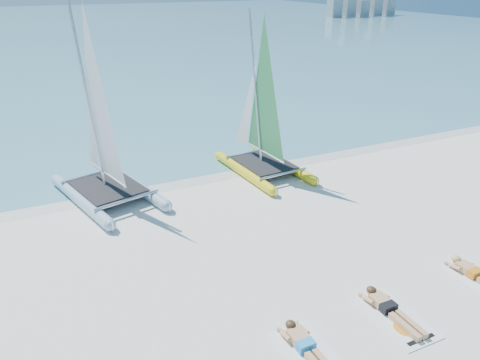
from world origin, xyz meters
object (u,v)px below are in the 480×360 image
object	(u,v)px
catamaran_blue	(101,142)
sunbather_b	(307,347)
sunbather_c	(390,309)
towel_b	(312,358)
sunbather_d	(476,274)
catamaran_yellow	(259,121)
towel_c	(395,318)

from	to	relation	value
catamaran_blue	sunbather_b	bearing A→B (deg)	-90.45
sunbather_b	sunbather_c	size ratio (longest dim) A/B	1.00
catamaran_blue	towel_b	distance (m)	9.58
catamaran_blue	towel_b	xyz separation A→B (m)	(2.17, -9.13, -1.94)
catamaran_blue	towel_b	bearing A→B (deg)	-90.72
catamaran_blue	sunbather_d	size ratio (longest dim) A/B	3.79
catamaran_blue	sunbather_b	size ratio (longest dim) A/B	3.79
catamaran_yellow	catamaran_blue	bearing A→B (deg)	176.40
towel_b	towel_c	xyz separation A→B (m)	(2.29, 0.19, 0.00)
towel_b	sunbather_c	xyz separation A→B (m)	(2.29, 0.39, 0.11)
catamaran_blue	sunbather_c	distance (m)	9.98
towel_b	sunbather_d	bearing A→B (deg)	5.30
sunbather_b	sunbather_d	size ratio (longest dim) A/B	1.00
catamaran_blue	towel_c	size ratio (longest dim) A/B	3.53
sunbather_b	towel_b	bearing A→B (deg)	-90.00
towel_b	towel_c	size ratio (longest dim) A/B	1.00
towel_c	sunbather_d	bearing A→B (deg)	5.66
catamaran_blue	sunbather_c	xyz separation A→B (m)	(4.46, -8.74, -1.83)
towel_b	sunbather_b	world-z (taller)	sunbather_b
catamaran_yellow	sunbather_d	size ratio (longest dim) A/B	3.47
sunbather_b	towel_c	size ratio (longest dim) A/B	0.93
sunbather_c	catamaran_blue	bearing A→B (deg)	117.02
towel_b	sunbather_b	bearing A→B (deg)	90.00
towel_c	sunbather_d	size ratio (longest dim) A/B	1.07
catamaran_yellow	sunbather_c	world-z (taller)	catamaran_yellow
catamaran_blue	catamaran_yellow	xyz separation A→B (m)	(5.76, 0.07, -0.06)
catamaran_yellow	sunbather_d	world-z (taller)	catamaran_yellow
catamaran_blue	towel_b	size ratio (longest dim) A/B	3.53
catamaran_blue	sunbather_b	world-z (taller)	catamaran_blue
catamaran_yellow	towel_c	distance (m)	9.29
catamaran_blue	sunbather_d	world-z (taller)	catamaran_blue
sunbather_b	towel_c	xyz separation A→B (m)	(2.29, 0.00, -0.11)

